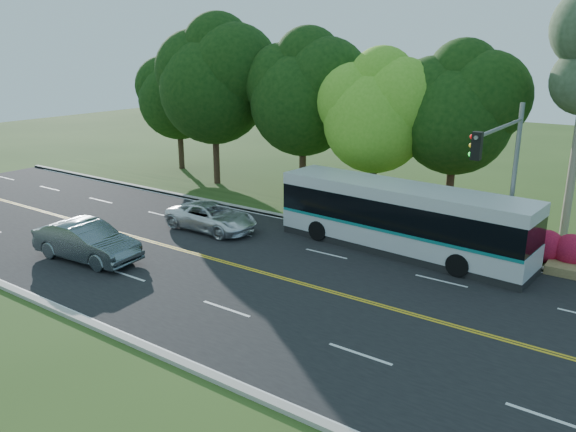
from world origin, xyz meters
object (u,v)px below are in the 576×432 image
Objects in this scene: transit_bus at (400,219)px; suv at (211,217)px; traffic_signal at (504,166)px; sedan at (87,241)px.

transit_bus is 2.41× the size of suv.
traffic_signal is 18.07m from sedan.
traffic_signal reaches higher than sedan.
traffic_signal is 1.38× the size of suv.
transit_bus reaches higher than suv.
suv is (1.60, 6.42, -0.16)m from sedan.
suv is at bearing -170.65° from traffic_signal.
traffic_signal is 1.34× the size of sedan.
sedan is 6.62m from suv.
sedan is 1.03× the size of suv.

